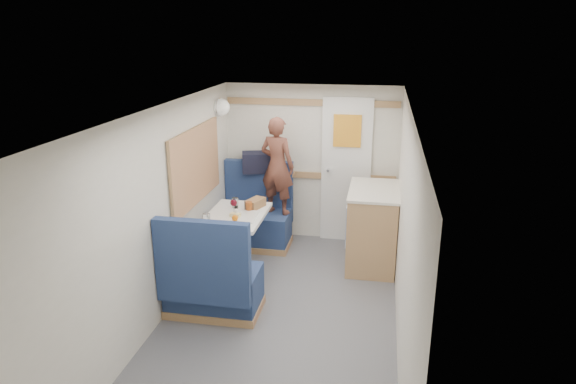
% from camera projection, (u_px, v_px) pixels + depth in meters
% --- Properties ---
extents(floor, '(4.50, 4.50, 0.00)m').
position_uv_depth(floor, '(276.00, 328.00, 4.76)').
color(floor, '#515156').
rests_on(floor, ground).
extents(ceiling, '(4.50, 4.50, 0.00)m').
position_uv_depth(ceiling, '(274.00, 113.00, 4.14)').
color(ceiling, silver).
rests_on(ceiling, wall_back).
extents(wall_back, '(2.20, 0.02, 2.00)m').
position_uv_depth(wall_back, '(311.00, 164.00, 6.56)').
color(wall_back, silver).
rests_on(wall_back, floor).
extents(wall_left, '(0.02, 4.50, 2.00)m').
position_uv_depth(wall_left, '(156.00, 220.00, 4.64)').
color(wall_left, silver).
rests_on(wall_left, floor).
extents(wall_right, '(0.02, 4.50, 2.00)m').
position_uv_depth(wall_right, '(404.00, 237.00, 4.26)').
color(wall_right, silver).
rests_on(wall_right, floor).
extents(oak_trim_low, '(2.15, 0.02, 0.08)m').
position_uv_depth(oak_trim_low, '(311.00, 175.00, 6.58)').
color(oak_trim_low, '#9F6C47').
rests_on(oak_trim_low, wall_back).
extents(oak_trim_high, '(2.15, 0.02, 0.08)m').
position_uv_depth(oak_trim_high, '(312.00, 102.00, 6.30)').
color(oak_trim_high, '#9F6C47').
rests_on(oak_trim_high, wall_back).
extents(side_window, '(0.04, 1.30, 0.72)m').
position_uv_depth(side_window, '(195.00, 165.00, 5.50)').
color(side_window, '#A6B69A').
rests_on(side_window, wall_left).
extents(rear_door, '(0.62, 0.12, 1.86)m').
position_uv_depth(rear_door, '(346.00, 168.00, 6.46)').
color(rear_door, white).
rests_on(rear_door, wall_back).
extents(dinette_table, '(0.62, 0.92, 0.72)m').
position_uv_depth(dinette_table, '(236.00, 227.00, 5.63)').
color(dinette_table, white).
rests_on(dinette_table, floor).
extents(bench_far, '(0.90, 0.59, 1.05)m').
position_uv_depth(bench_far, '(256.00, 222.00, 6.52)').
color(bench_far, '#172449').
rests_on(bench_far, floor).
extents(bench_near, '(0.90, 0.59, 1.05)m').
position_uv_depth(bench_near, '(212.00, 286.00, 4.90)').
color(bench_near, '#172449').
rests_on(bench_near, floor).
extents(ledge, '(0.90, 0.14, 0.04)m').
position_uv_depth(ledge, '(259.00, 173.00, 6.58)').
color(ledge, '#9F6C47').
rests_on(ledge, bench_far).
extents(dome_light, '(0.20, 0.20, 0.20)m').
position_uv_depth(dome_light, '(221.00, 107.00, 6.13)').
color(dome_light, white).
rests_on(dome_light, wall_left).
extents(galley_counter, '(0.57, 0.92, 0.92)m').
position_uv_depth(galley_counter, '(372.00, 227.00, 5.92)').
color(galley_counter, '#9F6C47').
rests_on(galley_counter, floor).
extents(person, '(0.51, 0.40, 1.21)m').
position_uv_depth(person, '(277.00, 166.00, 6.24)').
color(person, brown).
rests_on(person, bench_far).
extents(duffel_bag, '(0.57, 0.38, 0.25)m').
position_uv_depth(duffel_bag, '(263.00, 162.00, 6.53)').
color(duffel_bag, black).
rests_on(duffel_bag, ledge).
extents(tray, '(0.29, 0.38, 0.02)m').
position_uv_depth(tray, '(243.00, 217.00, 5.49)').
color(tray, silver).
rests_on(tray, dinette_table).
extents(orange_fruit, '(0.07, 0.07, 0.07)m').
position_uv_depth(orange_fruit, '(235.00, 218.00, 5.33)').
color(orange_fruit, '#D44F09').
rests_on(orange_fruit, tray).
extents(cheese_block, '(0.12, 0.08, 0.04)m').
position_uv_depth(cheese_block, '(235.00, 215.00, 5.46)').
color(cheese_block, '#ECDB88').
rests_on(cheese_block, tray).
extents(wine_glass, '(0.08, 0.08, 0.17)m').
position_uv_depth(wine_glass, '(234.00, 203.00, 5.55)').
color(wine_glass, white).
rests_on(wine_glass, dinette_table).
extents(tumbler_left, '(0.07, 0.07, 0.12)m').
position_uv_depth(tumbler_left, '(207.00, 219.00, 5.28)').
color(tumbler_left, white).
rests_on(tumbler_left, dinette_table).
extents(tumbler_mid, '(0.07, 0.07, 0.11)m').
position_uv_depth(tumbler_mid, '(235.00, 203.00, 5.78)').
color(tumbler_mid, white).
rests_on(tumbler_mid, dinette_table).
extents(tumbler_right, '(0.06, 0.06, 0.10)m').
position_uv_depth(tumbler_right, '(247.00, 206.00, 5.68)').
color(tumbler_right, white).
rests_on(tumbler_right, dinette_table).
extents(beer_glass, '(0.07, 0.07, 0.11)m').
position_uv_depth(beer_glass, '(249.00, 207.00, 5.65)').
color(beer_glass, '#964315').
rests_on(beer_glass, dinette_table).
extents(pepper_grinder, '(0.04, 0.04, 0.09)m').
position_uv_depth(pepper_grinder, '(236.00, 210.00, 5.57)').
color(pepper_grinder, black).
rests_on(pepper_grinder, dinette_table).
extents(salt_grinder, '(0.04, 0.04, 0.09)m').
position_uv_depth(salt_grinder, '(236.00, 213.00, 5.47)').
color(salt_grinder, white).
rests_on(salt_grinder, dinette_table).
extents(bread_loaf, '(0.21, 0.27, 0.10)m').
position_uv_depth(bread_loaf, '(255.00, 203.00, 5.77)').
color(bread_loaf, brown).
rests_on(bread_loaf, dinette_table).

